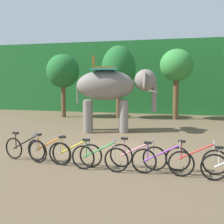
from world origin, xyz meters
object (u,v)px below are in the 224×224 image
at_px(elephant, 112,88).
at_px(bike_yellow, 75,153).
at_px(tree_left, 176,66).
at_px(tree_center_right, 63,71).
at_px(bike_black, 25,149).
at_px(bike_orange, 49,151).
at_px(bike_green, 99,158).
at_px(tree_far_left, 119,70).
at_px(bike_purple, 162,161).
at_px(bike_red, 196,160).
at_px(bike_pink, 137,156).

height_order(elephant, bike_yellow, elephant).
bearing_deg(tree_left, tree_center_right, -174.85).
height_order(bike_black, bike_orange, same).
relative_size(tree_center_right, bike_green, 2.60).
height_order(tree_far_left, elephant, tree_far_left).
distance_m(bike_orange, bike_purple, 3.52).
bearing_deg(tree_left, elephant, -118.98).
height_order(bike_orange, bike_red, same).
xyz_separation_m(bike_black, bike_orange, (0.84, -0.04, 0.00)).
height_order(tree_center_right, tree_left, tree_left).
bearing_deg(tree_left, tree_far_left, -175.73).
bearing_deg(bike_yellow, bike_red, 3.84).
bearing_deg(bike_pink, bike_green, -156.10).
bearing_deg(bike_purple, bike_yellow, 176.44).
bearing_deg(bike_green, bike_purple, 2.68).
height_order(bike_yellow, bike_purple, same).
relative_size(bike_purple, bike_red, 1.00).
bearing_deg(bike_red, elephant, 124.08).
bearing_deg(bike_pink, elephant, 111.22).
xyz_separation_m(tree_center_right, tree_left, (7.78, 0.70, 0.30)).
distance_m(tree_left, bike_pink, 11.58).
relative_size(elephant, bike_orange, 2.53).
xyz_separation_m(tree_far_left, bike_purple, (3.83, -11.21, -2.95)).
height_order(elephant, bike_green, elephant).
relative_size(elephant, bike_black, 2.51).
bearing_deg(bike_purple, tree_left, 89.93).
bearing_deg(bike_red, tree_far_left, 113.65).
distance_m(bike_black, bike_yellow, 1.75).
xyz_separation_m(tree_left, bike_yellow, (-2.62, -11.33, -3.14)).
distance_m(tree_far_left, bike_black, 11.32).
height_order(bike_orange, bike_pink, same).
relative_size(elephant, bike_yellow, 2.48).
xyz_separation_m(bike_yellow, bike_purple, (2.61, -0.16, 0.00)).
relative_size(tree_center_right, bike_red, 2.60).
distance_m(bike_green, bike_purple, 1.76).
bearing_deg(bike_black, bike_yellow, -4.03).
bearing_deg(tree_far_left, bike_black, -92.74).
distance_m(tree_far_left, tree_left, 3.86).
bearing_deg(tree_far_left, bike_green, -79.60).
xyz_separation_m(tree_left, bike_purple, (-0.01, -11.49, -3.14)).
height_order(bike_black, bike_yellow, same).
height_order(tree_center_right, elephant, tree_center_right).
distance_m(bike_green, bike_pink, 1.12).
height_order(tree_left, bike_orange, tree_left).
bearing_deg(elephant, bike_orange, -95.34).
relative_size(tree_far_left, tree_left, 1.06).
bearing_deg(bike_purple, bike_black, 176.25).
bearing_deg(tree_far_left, bike_yellow, -83.66).
bearing_deg(elephant, tree_far_left, 99.65).
bearing_deg(bike_black, bike_purple, -3.75).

